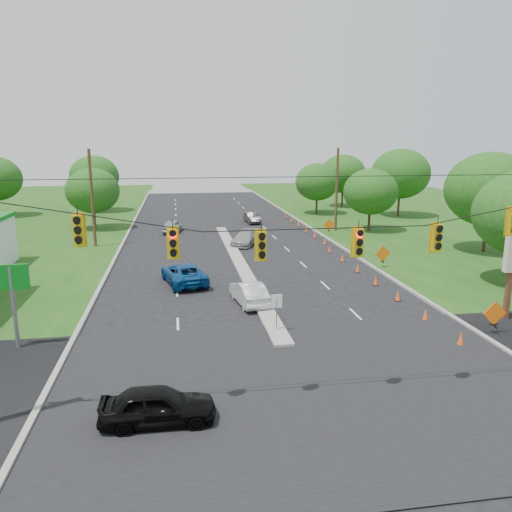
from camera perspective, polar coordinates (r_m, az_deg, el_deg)
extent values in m
plane|color=black|center=(20.61, 5.75, -14.78)|extent=(160.00, 160.00, 0.00)
cube|color=black|center=(20.61, 5.75, -14.78)|extent=(160.00, 14.00, 0.02)
cube|color=gray|center=(48.85, -15.08, 1.14)|extent=(0.25, 110.00, 0.16)
cube|color=gray|center=(50.81, 8.20, 1.89)|extent=(0.25, 110.00, 0.16)
cube|color=gray|center=(40.07, -1.88, -0.93)|extent=(1.00, 34.00, 0.18)
cylinder|color=gray|center=(25.61, 2.37, -6.87)|extent=(0.06, 0.06, 1.80)
cube|color=white|center=(25.35, 2.39, -5.17)|extent=(0.55, 0.04, 0.70)
cylinder|color=black|center=(17.50, 7.09, 4.41)|extent=(24.00, 0.04, 0.04)
cube|color=yellow|center=(17.15, -19.60, 2.75)|extent=(0.34, 0.24, 1.00)
cube|color=yellow|center=(16.95, -9.46, 1.40)|extent=(0.34, 0.24, 1.00)
cube|color=yellow|center=(17.22, 0.60, 1.16)|extent=(0.34, 0.24, 1.00)
cube|color=yellow|center=(18.13, 11.57, 1.49)|extent=(0.34, 0.24, 1.00)
cube|color=yellow|center=(19.36, 19.93, 1.96)|extent=(0.34, 0.24, 1.00)
cylinder|color=#422D1C|center=(48.50, -18.22, 6.24)|extent=(0.28, 0.28, 9.00)
cylinder|color=#422D1C|center=(55.63, 9.21, 7.49)|extent=(0.28, 0.28, 9.00)
cylinder|color=gray|center=(25.95, -25.92, -5.37)|extent=(0.20, 0.20, 4.00)
cube|color=#087216|center=(25.56, -26.24, -2.17)|extent=(1.60, 0.15, 1.20)
cube|color=#59331E|center=(30.44, 26.97, -2.53)|extent=(0.25, 0.25, 4.40)
cone|color=#F1581E|center=(26.18, 22.36, -8.71)|extent=(0.32, 0.32, 0.70)
cone|color=#F1581E|center=(29.02, 18.80, -6.32)|extent=(0.32, 0.32, 0.70)
cone|color=#F1581E|center=(31.99, 15.91, -4.35)|extent=(0.32, 0.32, 0.70)
cone|color=#F1581E|center=(35.05, 13.53, -2.71)|extent=(0.32, 0.32, 0.70)
cone|color=#F1581E|center=(38.20, 11.54, -1.34)|extent=(0.32, 0.32, 0.70)
cone|color=#F1581E|center=(41.39, 9.86, -0.17)|extent=(0.32, 0.32, 0.70)
cone|color=#F1581E|center=(44.64, 8.42, 0.83)|extent=(0.32, 0.32, 0.70)
cone|color=#F1581E|center=(48.09, 7.86, 1.71)|extent=(0.32, 0.32, 0.70)
cone|color=#F1581E|center=(51.39, 6.74, 2.46)|extent=(0.32, 0.32, 0.70)
cone|color=#F1581E|center=(54.71, 5.75, 3.11)|extent=(0.32, 0.32, 0.70)
cone|color=#F1581E|center=(58.05, 4.87, 3.69)|extent=(0.32, 0.32, 0.70)
cone|color=#F1581E|center=(61.42, 4.09, 4.21)|extent=(0.32, 0.32, 0.70)
cone|color=#F1581E|center=(64.79, 3.39, 4.67)|extent=(0.32, 0.32, 0.70)
cube|color=black|center=(28.15, 25.51, -7.07)|extent=(0.06, 0.58, 0.26)
cube|color=black|center=(28.15, 25.51, -7.07)|extent=(0.06, 0.58, 0.26)
cube|color=orange|center=(27.97, 25.62, -5.91)|extent=(1.27, 0.05, 1.27)
cube|color=black|center=(39.93, 14.25, -0.57)|extent=(0.06, 0.58, 0.26)
cube|color=black|center=(39.93, 14.25, -0.57)|extent=(0.06, 0.58, 0.26)
cube|color=orange|center=(39.80, 14.29, 0.28)|extent=(1.27, 0.05, 1.27)
cube|color=black|center=(52.80, 8.31, 2.91)|extent=(0.06, 0.58, 0.26)
cube|color=black|center=(52.80, 8.31, 2.91)|extent=(0.06, 0.58, 0.26)
cube|color=orange|center=(52.70, 8.33, 3.55)|extent=(1.27, 0.05, 1.27)
cylinder|color=black|center=(58.93, -17.97, 4.14)|extent=(0.28, 0.28, 2.52)
ellipsoid|color=#194C14|center=(58.58, -18.18, 7.12)|extent=(5.88, 5.88, 5.04)
cylinder|color=black|center=(73.92, -17.80, 5.94)|extent=(0.28, 0.28, 2.88)
ellipsoid|color=#194C14|center=(73.62, -17.98, 8.66)|extent=(6.72, 6.72, 5.76)
cylinder|color=black|center=(48.50, 24.70, 2.27)|extent=(0.28, 0.28, 3.24)
ellipsoid|color=#194C14|center=(48.02, 25.15, 6.91)|extent=(7.56, 7.56, 6.48)
cylinder|color=black|center=(56.28, 12.80, 4.07)|extent=(0.28, 0.28, 2.52)
ellipsoid|color=#194C14|center=(55.91, 12.96, 7.19)|extent=(5.88, 5.88, 5.04)
cylinder|color=black|center=(68.49, 15.98, 5.71)|extent=(0.28, 0.28, 3.24)
ellipsoid|color=#194C14|center=(68.15, 16.19, 9.02)|extent=(7.56, 7.56, 6.48)
cylinder|color=black|center=(77.18, 9.82, 6.63)|extent=(0.28, 0.28, 2.88)
ellipsoid|color=#194C14|center=(76.89, 9.92, 9.24)|extent=(6.72, 6.72, 5.76)
cylinder|color=black|center=(68.77, 6.93, 5.84)|extent=(0.28, 0.28, 2.52)
ellipsoid|color=#194C14|center=(68.47, 7.00, 8.40)|extent=(5.88, 5.88, 5.04)
imported|color=black|center=(18.26, -11.16, -16.43)|extent=(4.01, 1.66, 1.36)
imported|color=silver|center=(30.16, -0.80, -4.22)|extent=(2.02, 4.34, 1.38)
imported|color=navy|center=(34.73, -8.24, -1.98)|extent=(3.48, 5.63, 1.46)
imported|color=#989898|center=(47.40, -1.24, 2.05)|extent=(3.61, 4.93, 1.33)
imported|color=#969EB5|center=(54.82, -9.54, 3.38)|extent=(2.45, 4.32, 1.39)
imported|color=#2B2827|center=(60.62, -0.45, 4.41)|extent=(1.69, 4.05, 1.30)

